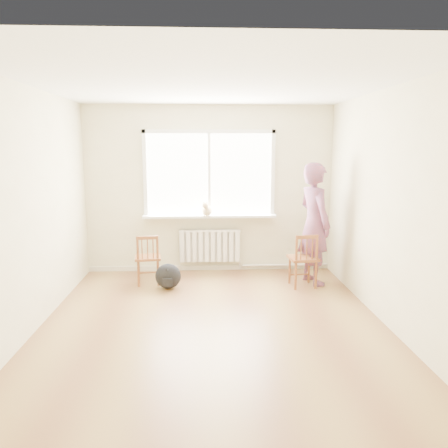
{
  "coord_description": "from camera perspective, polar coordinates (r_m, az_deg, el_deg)",
  "views": [
    {
      "loc": [
        -0.11,
        -4.85,
        2.04
      ],
      "look_at": [
        0.19,
        1.2,
        0.97
      ],
      "focal_mm": 35.0,
      "sensor_mm": 36.0,
      "label": 1
    }
  ],
  "objects": [
    {
      "name": "chair_left",
      "position": [
        6.63,
        -9.91,
        -4.57
      ],
      "size": [
        0.42,
        0.4,
        0.76
      ],
      "rotation": [
        0.0,
        0.0,
        3.27
      ],
      "color": "brown",
      "rests_on": "floor"
    },
    {
      "name": "floor",
      "position": [
        5.27,
        -1.43,
        -12.74
      ],
      "size": [
        4.5,
        4.5,
        0.0
      ],
      "primitive_type": "plane",
      "color": "olive",
      "rests_on": "ground"
    },
    {
      "name": "chair_right",
      "position": [
        6.5,
        10.39,
        -4.68
      ],
      "size": [
        0.43,
        0.41,
        0.8
      ],
      "rotation": [
        0.0,
        0.0,
        3.24
      ],
      "color": "brown",
      "rests_on": "floor"
    },
    {
      "name": "person",
      "position": [
        6.63,
        11.73,
        0.02
      ],
      "size": [
        0.61,
        0.76,
        1.82
      ],
      "primitive_type": "imported",
      "rotation": [
        0.0,
        0.0,
        1.87
      ],
      "color": "#AD3C39",
      "rests_on": "floor"
    },
    {
      "name": "windowsill",
      "position": [
        7.08,
        -1.89,
        1.04
      ],
      "size": [
        2.15,
        0.22,
        0.04
      ],
      "primitive_type": "cube",
      "color": "white",
      "rests_on": "back_wall"
    },
    {
      "name": "window",
      "position": [
        7.09,
        -1.94,
        7.0
      ],
      "size": [
        2.12,
        0.05,
        1.42
      ],
      "color": "white",
      "rests_on": "back_wall"
    },
    {
      "name": "cat",
      "position": [
        6.98,
        -2.26,
        1.9
      ],
      "size": [
        0.21,
        0.36,
        0.25
      ],
      "rotation": [
        0.0,
        0.0,
        -0.25
      ],
      "color": "beige",
      "rests_on": "windowsill"
    },
    {
      "name": "ceiling",
      "position": [
        4.9,
        -1.57,
        17.79
      ],
      "size": [
        4.5,
        4.5,
        0.0
      ],
      "primitive_type": "plane",
      "rotation": [
        3.14,
        0.0,
        0.0
      ],
      "color": "white",
      "rests_on": "back_wall"
    },
    {
      "name": "back_wall",
      "position": [
        7.14,
        -1.93,
        4.51
      ],
      "size": [
        4.0,
        0.01,
        2.7
      ],
      "primitive_type": "cube",
      "color": "beige",
      "rests_on": "ground"
    },
    {
      "name": "baseboard",
      "position": [
        7.37,
        -1.86,
        -5.7
      ],
      "size": [
        4.0,
        0.03,
        0.08
      ],
      "primitive_type": "cube",
      "color": "beige",
      "rests_on": "ground"
    },
    {
      "name": "heating_pipe",
      "position": [
        7.44,
        7.86,
        -5.32
      ],
      "size": [
        1.4,
        0.04,
        0.04
      ],
      "primitive_type": "cylinder",
      "rotation": [
        0.0,
        1.57,
        0.0
      ],
      "color": "silver",
      "rests_on": "back_wall"
    },
    {
      "name": "radiator",
      "position": [
        7.19,
        -1.87,
        -2.8
      ],
      "size": [
        1.0,
        0.12,
        0.55
      ],
      "color": "white",
      "rests_on": "back_wall"
    },
    {
      "name": "backpack",
      "position": [
        6.43,
        -7.31,
        -6.78
      ],
      "size": [
        0.45,
        0.4,
        0.37
      ],
      "primitive_type": "ellipsoid",
      "rotation": [
        0.0,
        0.0,
        0.41
      ],
      "color": "black",
      "rests_on": "floor"
    }
  ]
}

